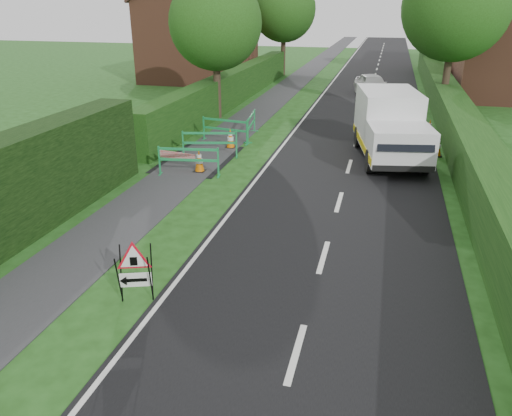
{
  "coord_description": "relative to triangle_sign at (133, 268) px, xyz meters",
  "views": [
    {
      "loc": [
        3.55,
        -5.71,
        5.48
      ],
      "look_at": [
        0.88,
        4.56,
        1.05
      ],
      "focal_mm": 35.0,
      "sensor_mm": 36.0,
      "label": 1
    }
  ],
  "objects": [
    {
      "name": "ground",
      "position": [
        0.83,
        -1.76,
        -0.76
      ],
      "size": [
        120.0,
        120.0,
        0.0
      ],
      "primitive_type": "plane",
      "color": "#1C4313",
      "rests_on": "ground"
    },
    {
      "name": "road_surface",
      "position": [
        3.33,
        33.24,
        -0.76
      ],
      "size": [
        6.0,
        90.0,
        0.02
      ],
      "primitive_type": "cube",
      "color": "black",
      "rests_on": "ground"
    },
    {
      "name": "footpath",
      "position": [
        -2.17,
        33.24,
        -0.76
      ],
      "size": [
        2.0,
        90.0,
        0.02
      ],
      "primitive_type": "cube",
      "color": "#2D2D30",
      "rests_on": "ground"
    },
    {
      "name": "hedge_west_far",
      "position": [
        -4.17,
        20.24,
        -0.76
      ],
      "size": [
        1.0,
        24.0,
        1.8
      ],
      "primitive_type": "cube",
      "color": "#14380F",
      "rests_on": "ground"
    },
    {
      "name": "hedge_east",
      "position": [
        7.33,
        14.24,
        -0.76
      ],
      "size": [
        1.2,
        50.0,
        1.5
      ],
      "primitive_type": "cube",
      "color": "#14380F",
      "rests_on": "ground"
    },
    {
      "name": "house_west",
      "position": [
        -9.17,
        28.24,
        2.13
      ],
      "size": [
        7.5,
        7.4,
        7.88
      ],
      "color": "brown",
      "rests_on": "ground"
    },
    {
      "name": "house_east_b",
      "position": [
        12.83,
        40.24,
        2.13
      ],
      "size": [
        7.5,
        7.4,
        7.88
      ],
      "color": "brown",
      "rests_on": "ground"
    },
    {
      "name": "tree_nw",
      "position": [
        -3.77,
        16.24,
        3.72
      ],
      "size": [
        4.4,
        4.4,
        6.7
      ],
      "color": "#2D2116",
      "rests_on": "ground"
    },
    {
      "name": "tree_ne",
      "position": [
        7.23,
        20.24,
        4.41
      ],
      "size": [
        5.2,
        5.2,
        7.79
      ],
      "color": "#2D2116",
      "rests_on": "ground"
    },
    {
      "name": "tree_fw",
      "position": [
        -3.77,
        32.24,
        4.06
      ],
      "size": [
        4.8,
        4.8,
        7.24
      ],
      "color": "#2D2116",
      "rests_on": "ground"
    },
    {
      "name": "tree_fe",
      "position": [
        7.23,
        36.24,
        3.46
      ],
      "size": [
        4.2,
        4.2,
        6.33
      ],
      "color": "#2D2116",
      "rests_on": "ground"
    },
    {
      "name": "triangle_sign",
      "position": [
        0.0,
        0.0,
        0.0
      ],
      "size": [
        0.96,
        0.96,
        1.1
      ],
      "rotation": [
        0.0,
        0.0,
        0.35
      ],
      "color": "black",
      "rests_on": "ground"
    },
    {
      "name": "works_van",
      "position": [
        4.6,
        11.21,
        0.5
      ],
      "size": [
        2.97,
        5.52,
        2.39
      ],
      "rotation": [
        0.0,
        0.0,
        0.19
      ],
      "color": "silver",
      "rests_on": "ground"
    },
    {
      "name": "traffic_cone_0",
      "position": [
        5.64,
        10.21,
        -0.37
      ],
      "size": [
        0.38,
        0.38,
        0.79
      ],
      "color": "black",
      "rests_on": "ground"
    },
    {
      "name": "traffic_cone_1",
      "position": [
        6.42,
        11.92,
        -0.37
      ],
      "size": [
        0.38,
        0.38,
        0.79
      ],
      "color": "black",
      "rests_on": "ground"
    },
    {
      "name": "traffic_cone_2",
      "position": [
        6.28,
        14.76,
        -0.37
      ],
      "size": [
        0.38,
        0.38,
        0.79
      ],
      "color": "black",
      "rests_on": "ground"
    },
    {
      "name": "traffic_cone_3",
      "position": [
        -1.63,
        7.89,
        -0.37
      ],
      "size": [
        0.38,
        0.38,
        0.79
      ],
      "color": "black",
      "rests_on": "ground"
    },
    {
      "name": "traffic_cone_4",
      "position": [
        -1.5,
        11.05,
        -0.37
      ],
      "size": [
        0.38,
        0.38,
        0.79
      ],
      "color": "black",
      "rests_on": "ground"
    },
    {
      "name": "ped_barrier_0",
      "position": [
        -1.82,
        7.41,
        -0.13
      ],
      "size": [
        2.09,
        0.67,
        1.0
      ],
      "rotation": [
        0.0,
        0.0,
        0.16
      ],
      "color": "#188744",
      "rests_on": "ground"
    },
    {
      "name": "ped_barrier_1",
      "position": [
        -1.86,
        9.63,
        -0.13
      ],
      "size": [
        2.08,
        0.84,
        1.0
      ],
      "rotation": [
        0.0,
        0.0,
        0.25
      ],
      "color": "#188744",
      "rests_on": "ground"
    },
    {
      "name": "ped_barrier_2",
      "position": [
        -1.96,
        11.81,
        -0.13
      ],
      "size": [
        2.09,
        0.67,
        1.0
      ],
      "rotation": [
        0.0,
        0.0,
        -0.16
      ],
      "color": "#188744",
      "rests_on": "ground"
    },
    {
      "name": "ped_barrier_3",
      "position": [
        -1.13,
        12.91,
        -0.13
      ],
      "size": [
        0.6,
        2.09,
        1.0
      ],
      "rotation": [
        0.0,
        0.0,
        1.69
      ],
      "color": "#188744",
      "rests_on": "ground"
    },
    {
      "name": "redwhite_plank",
      "position": [
        -2.55,
        8.09,
        -0.76
      ],
      "size": [
        1.49,
        0.29,
        0.25
      ],
      "primitive_type": "cube",
      "rotation": [
        0.0,
        0.0,
        -0.17
      ],
      "color": "red",
      "rests_on": "ground"
    },
    {
      "name": "hatchback_car",
      "position": [
        3.44,
        24.63,
        -0.11
      ],
      "size": [
        2.67,
        4.12,
        1.31
      ],
      "primitive_type": "imported",
      "rotation": [
        0.0,
        0.0,
        0.32
      ],
      "color": "white",
      "rests_on": "ground"
    }
  ]
}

